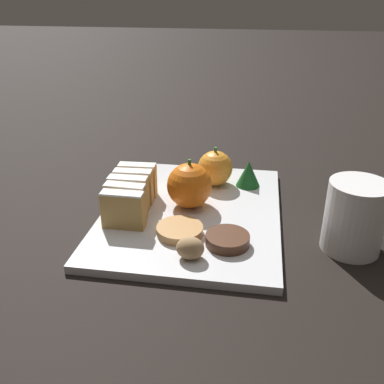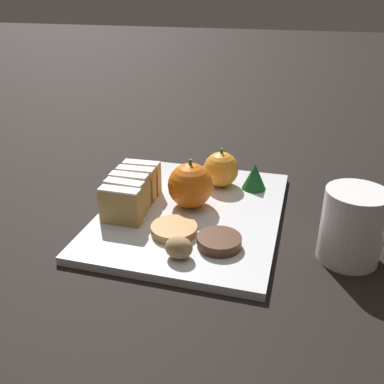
{
  "view_description": "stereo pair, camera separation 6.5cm",
  "coord_description": "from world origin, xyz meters",
  "px_view_note": "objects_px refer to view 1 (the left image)",
  "views": [
    {
      "loc": [
        0.09,
        -0.58,
        0.33
      ],
      "look_at": [
        0.0,
        0.0,
        0.04
      ],
      "focal_mm": 40.0,
      "sensor_mm": 36.0,
      "label": 1
    },
    {
      "loc": [
        0.16,
        -0.57,
        0.33
      ],
      "look_at": [
        0.0,
        0.0,
        0.04
      ],
      "focal_mm": 40.0,
      "sensor_mm": 36.0,
      "label": 2
    }
  ],
  "objects_px": {
    "orange_near": "(215,168)",
    "walnut": "(190,248)",
    "coffee_mug": "(356,217)",
    "orange_far": "(189,186)",
    "chocolate_cookie": "(227,240)"
  },
  "relations": [
    {
      "from": "orange_near",
      "to": "walnut",
      "type": "distance_m",
      "value": 0.23
    },
    {
      "from": "orange_near",
      "to": "coffee_mug",
      "type": "bearing_deg",
      "value": -36.55
    },
    {
      "from": "orange_far",
      "to": "walnut",
      "type": "height_order",
      "value": "orange_far"
    },
    {
      "from": "walnut",
      "to": "coffee_mug",
      "type": "xyz_separation_m",
      "value": [
        0.21,
        0.07,
        0.02
      ]
    },
    {
      "from": "walnut",
      "to": "coffee_mug",
      "type": "distance_m",
      "value": 0.23
    },
    {
      "from": "walnut",
      "to": "coffee_mug",
      "type": "relative_size",
      "value": 0.32
    },
    {
      "from": "chocolate_cookie",
      "to": "coffee_mug",
      "type": "distance_m",
      "value": 0.17
    },
    {
      "from": "orange_near",
      "to": "walnut",
      "type": "relative_size",
      "value": 1.9
    },
    {
      "from": "orange_near",
      "to": "chocolate_cookie",
      "type": "relative_size",
      "value": 1.14
    },
    {
      "from": "orange_near",
      "to": "chocolate_cookie",
      "type": "xyz_separation_m",
      "value": [
        0.04,
        -0.19,
        -0.02
      ]
    },
    {
      "from": "orange_near",
      "to": "orange_far",
      "type": "height_order",
      "value": "orange_far"
    },
    {
      "from": "orange_far",
      "to": "chocolate_cookie",
      "type": "bearing_deg",
      "value": -56.05
    },
    {
      "from": "orange_far",
      "to": "walnut",
      "type": "distance_m",
      "value": 0.14
    },
    {
      "from": "walnut",
      "to": "orange_near",
      "type": "bearing_deg",
      "value": 88.41
    },
    {
      "from": "orange_far",
      "to": "chocolate_cookie",
      "type": "xyz_separation_m",
      "value": [
        0.07,
        -0.1,
        -0.03
      ]
    }
  ]
}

